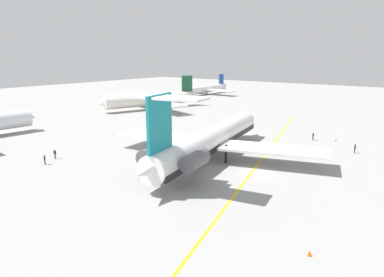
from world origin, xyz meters
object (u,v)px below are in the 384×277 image
at_px(main_jetliner, 208,141).
at_px(safety_cone_tail, 336,140).
at_px(ground_crew_near_nose, 355,147).
at_px(safety_cone_wingtip, 310,253).
at_px(airliner_far_right, 206,89).
at_px(ground_crew_starboard, 55,153).
at_px(ground_crew_portside, 313,135).
at_px(safety_cone_nose, 169,126).
at_px(ground_crew_near_tail, 45,158).
at_px(airliner_mid_right, 149,100).

height_order(main_jetliner, safety_cone_tail, main_jetliner).
bearing_deg(ground_crew_near_nose, safety_cone_wingtip, -124.34).
height_order(ground_crew_near_nose, safety_cone_wingtip, ground_crew_near_nose).
relative_size(airliner_far_right, safety_cone_tail, 51.65).
distance_m(ground_crew_near_nose, ground_crew_starboard, 53.13).
height_order(airliner_far_right, ground_crew_near_nose, airliner_far_right).
distance_m(airliner_far_right, ground_crew_portside, 90.02).
distance_m(ground_crew_near_nose, safety_cone_wingtip, 38.83).
bearing_deg(safety_cone_tail, safety_cone_wingtip, -167.17).
xyz_separation_m(safety_cone_wingtip, safety_cone_tail, (45.72, 10.41, 0.00)).
relative_size(main_jetliner, safety_cone_wingtip, 78.68).
bearing_deg(ground_crew_near_nose, ground_crew_starboard, 179.09).
relative_size(main_jetliner, ground_crew_portside, 24.37).
height_order(ground_crew_near_nose, safety_cone_nose, ground_crew_near_nose).
xyz_separation_m(ground_crew_near_nose, ground_crew_portside, (5.08, 9.31, 0.04)).
bearing_deg(safety_cone_nose, ground_crew_starboard, -176.22).
distance_m(airliner_far_right, safety_cone_tail, 91.76).
height_order(ground_crew_starboard, safety_cone_tail, ground_crew_starboard).
bearing_deg(ground_crew_starboard, airliner_far_right, 152.26).
bearing_deg(ground_crew_near_tail, safety_cone_wingtip, -26.84).
distance_m(airliner_mid_right, ground_crew_near_tail, 61.14).
bearing_deg(main_jetliner, ground_crew_portside, -31.72).
xyz_separation_m(airliner_mid_right, ground_crew_starboard, (-51.25, -26.74, -1.99)).
xyz_separation_m(ground_crew_portside, ground_crew_starboard, (-39.94, 30.79, -0.05)).
bearing_deg(airliner_far_right, safety_cone_nose, 29.36).
bearing_deg(airliner_far_right, ground_crew_starboard, 22.10).
xyz_separation_m(ground_crew_portside, safety_cone_nose, (-7.46, 32.93, -0.85)).
relative_size(safety_cone_nose, safety_cone_wingtip, 1.00).
relative_size(ground_crew_near_nose, ground_crew_near_tail, 1.02).
distance_m(airliner_mid_right, safety_cone_nose, 31.07).
bearing_deg(ground_crew_portside, ground_crew_near_tail, 176.23).
xyz_separation_m(airliner_mid_right, safety_cone_wingtip, (-54.88, -71.96, -2.79)).
xyz_separation_m(ground_crew_near_tail, ground_crew_starboard, (2.87, 1.63, 0.01)).
bearing_deg(safety_cone_tail, main_jetliner, 153.72).
bearing_deg(safety_cone_wingtip, ground_crew_starboard, 85.41).
bearing_deg(airliner_far_right, safety_cone_tail, 53.24).
relative_size(airliner_mid_right, ground_crew_portside, 19.25).
bearing_deg(ground_crew_portside, main_jetliner, -170.09).
bearing_deg(ground_crew_portside, ground_crew_near_nose, -88.13).
bearing_deg(airliner_mid_right, ground_crew_near_tail, 45.40).
distance_m(main_jetliner, airliner_far_right, 102.32).
relative_size(airliner_mid_right, safety_cone_wingtip, 62.17).
bearing_deg(ground_crew_near_nose, main_jetliner, -175.14).
relative_size(main_jetliner, airliner_far_right, 1.52).
bearing_deg(ground_crew_starboard, ground_crew_near_nose, 82.54).
bearing_deg(safety_cone_nose, main_jetliner, -126.57).
height_order(main_jetliner, safety_cone_wingtip, main_jetliner).
xyz_separation_m(ground_crew_near_nose, safety_cone_nose, (-2.38, 42.25, -0.81)).
bearing_deg(ground_crew_portside, ground_crew_starboard, 172.86).
bearing_deg(airliner_mid_right, safety_cone_nose, 70.38).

